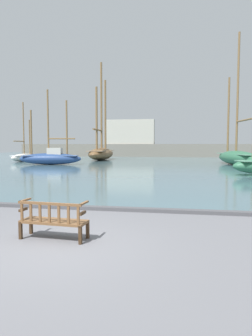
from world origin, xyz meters
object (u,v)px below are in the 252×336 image
object	(u,v)px
park_bench	(53,220)
sailboat_nearest_port	(237,156)
sailboat_far_starboard	(101,152)
sailboat_mid_starboard	(24,157)
sailboat_far_port	(51,157)

from	to	relation	value
park_bench	sailboat_nearest_port	xyz separation A→B (m)	(9.35, 28.08, 0.61)
sailboat_far_starboard	sailboat_mid_starboard	bearing A→B (deg)	-147.48
sailboat_far_starboard	sailboat_mid_starboard	xyz separation A→B (m)	(-9.27, -5.91, -0.58)
sailboat_far_port	sailboat_nearest_port	xyz separation A→B (m)	(20.58, 2.90, 0.16)
sailboat_far_port	sailboat_mid_starboard	bearing A→B (deg)	138.12
sailboat_mid_starboard	sailboat_nearest_port	bearing A→B (deg)	-6.00
sailboat_nearest_port	sailboat_mid_starboard	world-z (taller)	sailboat_nearest_port
sailboat_far_port	park_bench	bearing A→B (deg)	-65.96
sailboat_nearest_port	sailboat_mid_starboard	size ratio (longest dim) A/B	1.81
sailboat_far_starboard	sailboat_far_port	distance (m)	12.01
sailboat_far_port	sailboat_nearest_port	distance (m)	20.78
sailboat_far_starboard	sailboat_far_port	bearing A→B (deg)	-103.87
park_bench	sailboat_far_starboard	distance (m)	37.77
sailboat_nearest_port	sailboat_mid_starboard	distance (m)	27.13
sailboat_far_port	sailboat_mid_starboard	distance (m)	8.60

